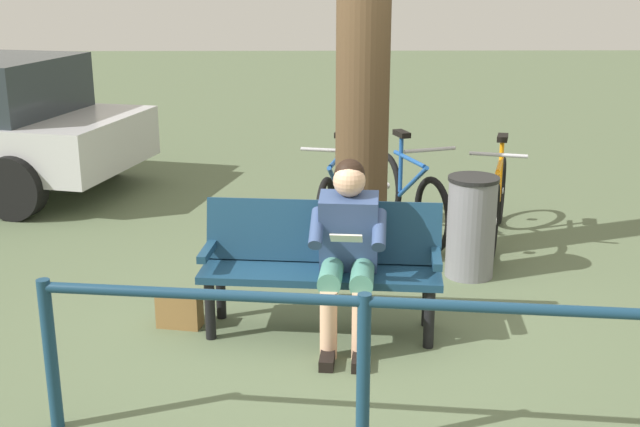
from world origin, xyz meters
name	(u,v)px	position (x,y,z in m)	size (l,w,h in m)	color
ground_plane	(341,332)	(0.00, 0.00, 0.00)	(40.00, 40.00, 0.00)	#566647
bench	(322,258)	(0.13, -0.09, 0.51)	(1.64, 0.64, 0.87)	navy
person_reading	(348,244)	(-0.03, 0.09, 0.66)	(0.52, 0.79, 1.20)	#334772
handbag	(180,310)	(1.11, -0.11, 0.12)	(0.30, 0.14, 0.24)	olive
tree_trunk	(363,61)	(-0.21, -1.35, 1.68)	(0.43, 0.43, 3.36)	#4C3823
litter_bin	(471,227)	(-1.07, -1.05, 0.41)	(0.40, 0.40, 0.82)	slate
bicycle_purple	(498,202)	(-1.48, -1.95, 0.36)	(0.61, 1.63, 0.94)	black
bicycle_orange	(408,196)	(-0.70, -2.15, 0.36)	(0.64, 1.62, 0.94)	black
bicycle_silver	(337,196)	(-0.04, -2.16, 0.36)	(0.55, 1.65, 0.94)	black
railing_fence	(364,341)	(-0.05, 1.38, 0.60)	(3.33, 0.50, 0.85)	navy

